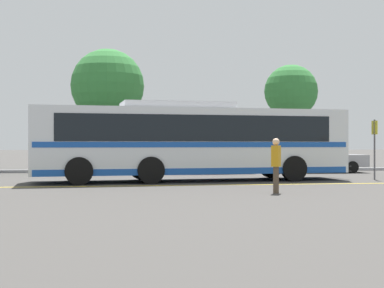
# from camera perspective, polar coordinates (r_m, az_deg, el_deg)

# --- Properties ---
(ground_plane) EXTENTS (220.00, 220.00, 0.00)m
(ground_plane) POSITION_cam_1_polar(r_m,az_deg,el_deg) (21.58, -0.64, -3.88)
(ground_plane) COLOR #423F3D
(lane_strip_0) EXTENTS (32.25, 0.20, 0.01)m
(lane_strip_0) POSITION_cam_1_polar(r_m,az_deg,el_deg) (18.96, 0.90, -4.41)
(lane_strip_0) COLOR gold
(lane_strip_0) RESTS_ON ground_plane
(curb_strip) EXTENTS (40.25, 0.36, 0.15)m
(curb_strip) POSITION_cam_1_polar(r_m,az_deg,el_deg) (28.04, -1.92, -2.83)
(curb_strip) COLOR #99999E
(curb_strip) RESTS_ON ground_plane
(transit_bus) EXTENTS (12.72, 3.74, 3.08)m
(transit_bus) POSITION_cam_1_polar(r_m,az_deg,el_deg) (21.08, -0.03, 0.42)
(transit_bus) COLOR silver
(transit_bus) RESTS_ON ground_plane
(parked_car_1) EXTENTS (4.04, 2.09, 1.39)m
(parked_car_1) POSITION_cam_1_polar(r_m,az_deg,el_deg) (26.41, -11.56, -1.63)
(parked_car_1) COLOR #335B33
(parked_car_1) RESTS_ON ground_plane
(parked_car_2) EXTENTS (4.57, 2.15, 1.40)m
(parked_car_2) POSITION_cam_1_polar(r_m,az_deg,el_deg) (26.62, 1.61, -1.62)
(parked_car_2) COLOR maroon
(parked_car_2) RESTS_ON ground_plane
(parked_car_3) EXTENTS (4.75, 1.94, 1.49)m
(parked_car_3) POSITION_cam_1_polar(r_m,az_deg,el_deg) (28.11, 13.40, -1.46)
(parked_car_3) COLOR #9E9EA3
(parked_car_3) RESTS_ON ground_plane
(pedestrian_1) EXTENTS (0.39, 0.47, 1.63)m
(pedestrian_1) POSITION_cam_1_polar(r_m,az_deg,el_deg) (16.07, 8.95, -1.91)
(pedestrian_1) COLOR brown
(pedestrian_1) RESTS_ON ground_plane
(bus_stop_sign) EXTENTS (0.07, 0.40, 2.46)m
(bus_stop_sign) POSITION_cam_1_polar(r_m,az_deg,el_deg) (23.10, 18.90, 0.23)
(bus_stop_sign) COLOR #59595E
(bus_stop_sign) RESTS_ON ground_plane
(tree_0) EXTENTS (3.32, 3.32, 6.41)m
(tree_0) POSITION_cam_1_polar(r_m,az_deg,el_deg) (34.09, 10.51, 5.51)
(tree_0) COLOR #513823
(tree_0) RESTS_ON ground_plane
(tree_1) EXTENTS (4.26, 4.26, 6.99)m
(tree_1) POSITION_cam_1_polar(r_m,az_deg,el_deg) (31.68, -8.99, 6.16)
(tree_1) COLOR #513823
(tree_1) RESTS_ON ground_plane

